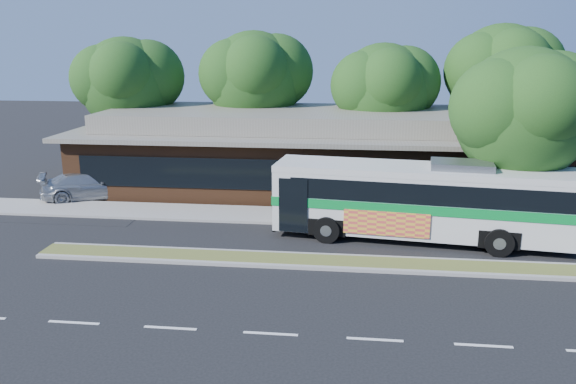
{
  "coord_description": "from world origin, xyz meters",
  "views": [
    {
      "loc": [
        -0.85,
        -19.53,
        8.13
      ],
      "look_at": [
        -3.46,
        3.58,
        2.0
      ],
      "focal_mm": 35.0,
      "sensor_mm": 36.0,
      "label": 1
    }
  ],
  "objects": [
    {
      "name": "ground",
      "position": [
        0.0,
        0.0,
        0.0
      ],
      "size": [
        120.0,
        120.0,
        0.0
      ],
      "primitive_type": "plane",
      "color": "black",
      "rests_on": "ground"
    },
    {
      "name": "median_strip",
      "position": [
        0.0,
        0.6,
        0.07
      ],
      "size": [
        26.0,
        1.1,
        0.15
      ],
      "primitive_type": "cube",
      "color": "#515C27",
      "rests_on": "ground"
    },
    {
      "name": "sidewalk",
      "position": [
        0.0,
        6.4,
        0.06
      ],
      "size": [
        44.0,
        2.6,
        0.12
      ],
      "primitive_type": "cube",
      "color": "gray",
      "rests_on": "ground"
    },
    {
      "name": "parking_lot",
      "position": [
        -18.0,
        10.0,
        0.01
      ],
      "size": [
        14.0,
        12.0,
        0.01
      ],
      "primitive_type": "cube",
      "color": "black",
      "rests_on": "ground"
    },
    {
      "name": "plaza_building",
      "position": [
        0.0,
        12.99,
        2.13
      ],
      "size": [
        33.2,
        11.2,
        4.45
      ],
      "color": "#522E19",
      "rests_on": "ground"
    },
    {
      "name": "tree_bg_a",
      "position": [
        -14.58,
        15.14,
        5.87
      ],
      "size": [
        6.47,
        5.8,
        8.63
      ],
      "color": "black",
      "rests_on": "ground"
    },
    {
      "name": "tree_bg_b",
      "position": [
        -6.57,
        16.14,
        6.14
      ],
      "size": [
        6.69,
        6.0,
        9.0
      ],
      "color": "black",
      "rests_on": "ground"
    },
    {
      "name": "tree_bg_c",
      "position": [
        1.4,
        15.13,
        5.59
      ],
      "size": [
        6.24,
        5.6,
        8.26
      ],
      "color": "black",
      "rests_on": "ground"
    },
    {
      "name": "tree_bg_d",
      "position": [
        8.45,
        16.15,
        6.42
      ],
      "size": [
        6.91,
        6.2,
        9.37
      ],
      "color": "black",
      "rests_on": "ground"
    },
    {
      "name": "transit_bus",
      "position": [
        2.24,
        3.79,
        1.94
      ],
      "size": [
        12.64,
        4.15,
        3.49
      ],
      "rotation": [
        0.0,
        0.0,
        -0.12
      ],
      "color": "silver",
      "rests_on": "ground"
    },
    {
      "name": "sedan",
      "position": [
        -14.72,
        8.56,
        0.76
      ],
      "size": [
        5.66,
        4.13,
        1.52
      ],
      "primitive_type": "imported",
      "rotation": [
        0.0,
        0.0,
        2.0
      ],
      "color": "#9DA1A4",
      "rests_on": "ground"
    },
    {
      "name": "sidewalk_tree",
      "position": [
        6.79,
        5.44,
        5.38
      ],
      "size": [
        6.33,
        5.68,
        8.08
      ],
      "color": "black",
      "rests_on": "ground"
    }
  ]
}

